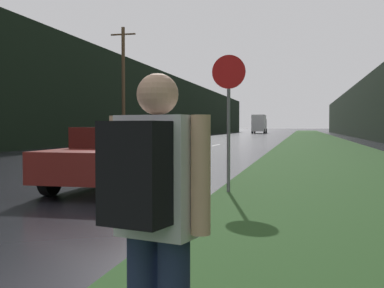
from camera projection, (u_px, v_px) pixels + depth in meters
The scene contains 12 objects.
grass_verge at pixel (318, 143), 38.78m from camera, with size 6.00×240.00×0.02m, color #26471E.
lane_stripe_c at pixel (92, 172), 14.26m from camera, with size 0.12×3.00×0.01m, color silver.
lane_stripe_d at pixel (160, 157), 21.07m from camera, with size 0.12×3.00×0.01m, color silver.
lane_stripe_e at pixel (195, 150), 27.89m from camera, with size 0.12×3.00×0.01m, color silver.
lane_stripe_f at pixel (216, 145), 34.71m from camera, with size 0.12×3.00×0.01m, color silver.
treeline_far_side at pixel (148, 104), 52.34m from camera, with size 2.00×140.00×7.59m, color black.
treeline_near_side at pixel (379, 107), 47.06m from camera, with size 2.00×140.00×6.50m, color black.
utility_pole_far at pixel (123, 85), 33.64m from camera, with size 1.80×0.24×8.27m.
stop_sign at pixel (229, 108), 9.73m from camera, with size 0.68×0.07×2.80m.
hitchhiker_with_backpack at pixel (154, 215), 2.31m from camera, with size 0.54×0.47×1.61m.
car_passing_near at pixel (120, 156), 10.56m from camera, with size 2.01×4.47×1.34m.
delivery_truck at pixel (259, 124), 94.26m from camera, with size 2.58×7.57×3.58m.
Camera 1 is at (6.07, -0.06, 1.35)m, focal length 45.00 mm.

